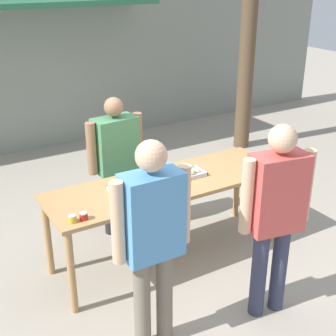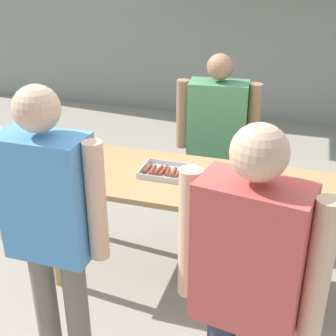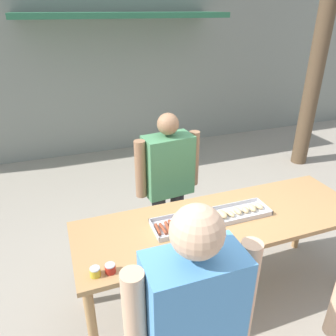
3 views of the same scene
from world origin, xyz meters
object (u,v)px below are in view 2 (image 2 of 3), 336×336
object	(u,v)px
person_customer_holding_hotdog	(50,219)
person_customer_with_cup	(248,280)
condiment_jar_mustard	(60,176)
person_server_behind_table	(217,134)
condiment_jar_ketchup	(73,178)
food_tray_sausages	(168,172)
food_tray_buns	(251,183)

from	to	relation	value
person_customer_holding_hotdog	person_customer_with_cup	size ratio (longest dim) A/B	1.01
condiment_jar_mustard	person_server_behind_table	size ratio (longest dim) A/B	0.04
person_server_behind_table	person_customer_holding_hotdog	world-z (taller)	person_customer_holding_hotdog
condiment_jar_ketchup	person_customer_with_cup	world-z (taller)	person_customer_with_cup
condiment_jar_ketchup	person_customer_with_cup	xyz separation A→B (m)	(1.34, -0.92, 0.14)
condiment_jar_mustard	person_server_behind_table	bearing A→B (deg)	49.65
food_tray_sausages	person_customer_with_cup	bearing A→B (deg)	-58.77
food_tray_sausages	condiment_jar_ketchup	bearing A→B (deg)	-152.20
food_tray_sausages	person_server_behind_table	size ratio (longest dim) A/B	0.24
condiment_jar_mustard	person_customer_holding_hotdog	distance (m)	0.84
food_tray_buns	person_server_behind_table	world-z (taller)	person_server_behind_table
food_tray_sausages	condiment_jar_ketchup	xyz separation A→B (m)	(-0.60, -0.31, 0.02)
person_customer_with_cup	condiment_jar_ketchup	bearing A→B (deg)	-24.34
condiment_jar_mustard	condiment_jar_ketchup	size ratio (longest dim) A/B	1.00
food_tray_buns	person_customer_holding_hotdog	bearing A→B (deg)	-131.22
food_tray_buns	person_customer_holding_hotdog	xyz separation A→B (m)	(-0.92, -1.05, 0.16)
condiment_jar_ketchup	food_tray_buns	bearing A→B (deg)	14.79
food_tray_sausages	person_server_behind_table	xyz separation A→B (m)	(0.20, 0.74, 0.04)
food_tray_sausages	condiment_jar_ketchup	world-z (taller)	condiment_jar_ketchup
food_tray_buns	condiment_jar_mustard	world-z (taller)	condiment_jar_mustard
condiment_jar_mustard	food_tray_sausages	bearing A→B (deg)	24.11
person_customer_holding_hotdog	person_customer_with_cup	xyz separation A→B (m)	(1.07, -0.18, -0.01)
condiment_jar_ketchup	person_customer_holding_hotdog	size ratio (longest dim) A/B	0.04
person_server_behind_table	person_customer_holding_hotdog	xyz separation A→B (m)	(-0.53, -1.80, 0.12)
condiment_jar_mustard	person_customer_with_cup	size ratio (longest dim) A/B	0.04
food_tray_buns	person_customer_with_cup	xyz separation A→B (m)	(0.15, -1.23, 0.15)
food_tray_sausages	person_customer_holding_hotdog	world-z (taller)	person_customer_holding_hotdog
person_customer_holding_hotdog	person_customer_with_cup	bearing A→B (deg)	171.04
food_tray_buns	condiment_jar_ketchup	size ratio (longest dim) A/B	6.61
condiment_jar_ketchup	person_customer_with_cup	bearing A→B (deg)	-34.29
person_server_behind_table	person_customer_with_cup	bearing A→B (deg)	-80.06
food_tray_sausages	person_customer_with_cup	distance (m)	1.45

